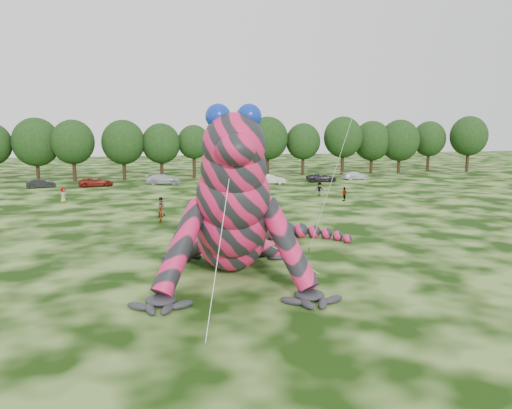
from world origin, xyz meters
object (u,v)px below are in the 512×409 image
object	(u,v)px
spectator_4	(63,195)
car_3	(163,179)
tree_6	(73,151)
car_1	(41,183)
car_2	(96,182)
spectator_5	(260,211)
spectator_0	(160,213)
inflatable_gecko	(230,189)
car_5	(271,179)
spectator_2	(319,189)
tree_8	(161,151)
tree_12	(303,149)
tree_13	(343,146)
tree_10	(231,145)
car_4	(214,179)
car_7	(355,176)
tree_16	(429,146)
tree_17	(468,144)
spectator_1	(161,207)
tree_11	(268,146)
tree_7	(123,150)
tree_15	(400,146)
tree_5	(37,149)
spectator_3	(344,194)
tree_9	(194,152)

from	to	relation	value
spectator_4	car_3	bearing A→B (deg)	-6.60
tree_6	car_1	xyz separation A→B (m)	(-3.60, -7.57, -4.12)
car_2	spectator_5	size ratio (longest dim) A/B	2.99
spectator_0	inflatable_gecko	bearing A→B (deg)	-1.51
car_5	spectator_2	distance (m)	13.55
tree_8	car_2	distance (m)	13.21
tree_12	tree_13	xyz separation A→B (m)	(7.12, -0.61, 0.58)
tree_10	spectator_0	xyz separation A→B (m)	(-13.63, -38.69, -4.36)
spectator_0	car_4	bearing A→B (deg)	147.82
tree_10	car_7	size ratio (longest dim) A/B	2.41
tree_16	tree_17	xyz separation A→B (m)	(6.50, -2.71, 0.46)
car_7	spectator_2	size ratio (longest dim) A/B	2.66
spectator_1	inflatable_gecko	bearing A→B (deg)	96.71
car_3	tree_10	bearing A→B (deg)	-47.17
tree_11	car_4	world-z (taller)	tree_11
tree_7	tree_8	world-z (taller)	tree_7
tree_15	spectator_5	distance (m)	52.81
tree_5	tree_17	world-z (taller)	tree_17
car_1	tree_5	bearing A→B (deg)	2.78
tree_13	spectator_1	size ratio (longest dim) A/B	5.50
tree_8	car_5	distance (m)	19.14
tree_11	spectator_5	world-z (taller)	tree_11
tree_8	tree_17	bearing A→B (deg)	-0.33
tree_7	car_3	size ratio (longest dim) A/B	1.86
car_1	spectator_3	bearing A→B (deg)	-129.40
tree_10	tree_17	bearing A→B (deg)	-2.46
inflatable_gecko	tree_7	world-z (taller)	inflatable_gecko
tree_16	spectator_3	xyz separation A→B (m)	(-30.48, -31.33, -3.88)
car_1	car_3	distance (m)	16.75
car_5	spectator_5	xyz separation A→B (m)	(-8.28, -27.03, 0.09)
tree_7	tree_13	xyz separation A→B (m)	(37.21, 0.32, 0.33)
tree_13	car_3	distance (m)	32.70
inflatable_gecko	tree_11	world-z (taller)	tree_11
spectator_0	car_1	bearing A→B (deg)	-167.38
spectator_2	tree_12	bearing A→B (deg)	69.88
tree_9	car_7	size ratio (longest dim) A/B	1.99
car_3	car_5	world-z (taller)	car_3
spectator_1	tree_12	bearing A→B (deg)	-130.41
tree_5	tree_7	bearing A→B (deg)	-7.13
tree_17	car_7	size ratio (longest dim) A/B	2.36
tree_13	spectator_2	xyz separation A→B (m)	(-13.41, -24.33, -4.24)
tree_6	car_7	bearing A→B (deg)	-10.04
tree_7	tree_17	bearing A→B (deg)	-0.13
tree_8	tree_17	distance (m)	56.17
tree_12	car_2	bearing A→B (deg)	-165.19
car_1	car_7	bearing A→B (deg)	-99.30
car_5	spectator_5	distance (m)	28.27
tree_8	tree_15	size ratio (longest dim) A/B	0.93
car_5	car_7	bearing A→B (deg)	-74.79
tree_8	car_3	size ratio (longest dim) A/B	1.76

